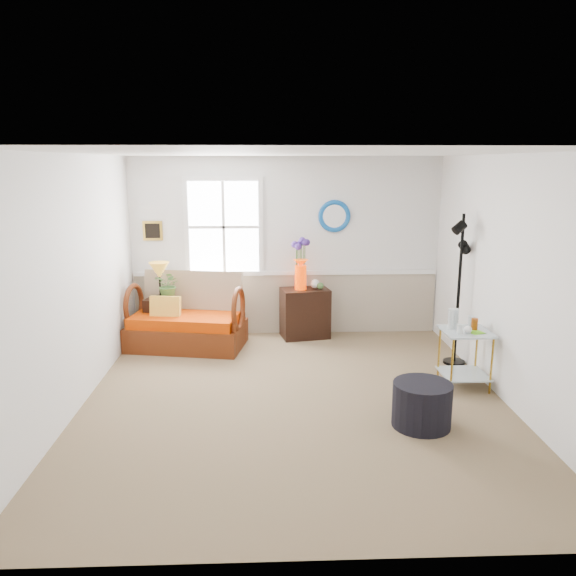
{
  "coord_description": "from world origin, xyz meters",
  "views": [
    {
      "loc": [
        -0.29,
        -5.63,
        2.51
      ],
      "look_at": [
        -0.05,
        0.61,
        1.11
      ],
      "focal_mm": 35.0,
      "sensor_mm": 36.0,
      "label": 1
    }
  ],
  "objects_px": {
    "cabinet": "(305,313)",
    "floor_lamp": "(459,290)",
    "side_table": "(464,359)",
    "lamp_stand": "(161,320)",
    "ottoman": "(422,405)",
    "loveseat": "(186,312)"
  },
  "relations": [
    {
      "from": "cabinet",
      "to": "ottoman",
      "type": "bearing_deg",
      "value": -82.8
    },
    {
      "from": "cabinet",
      "to": "ottoman",
      "type": "xyz_separation_m",
      "value": [
        0.94,
        -2.9,
        -0.14
      ]
    },
    {
      "from": "cabinet",
      "to": "side_table",
      "type": "xyz_separation_m",
      "value": [
        1.68,
        -1.95,
        -0.03
      ]
    },
    {
      "from": "cabinet",
      "to": "floor_lamp",
      "type": "distance_m",
      "value": 2.26
    },
    {
      "from": "side_table",
      "to": "floor_lamp",
      "type": "xyz_separation_m",
      "value": [
        0.15,
        0.76,
        0.62
      ]
    },
    {
      "from": "loveseat",
      "to": "floor_lamp",
      "type": "xyz_separation_m",
      "value": [
        3.5,
        -0.8,
        0.45
      ]
    },
    {
      "from": "loveseat",
      "to": "lamp_stand",
      "type": "height_order",
      "value": "loveseat"
    },
    {
      "from": "lamp_stand",
      "to": "floor_lamp",
      "type": "xyz_separation_m",
      "value": [
        3.89,
        -1.0,
        0.63
      ]
    },
    {
      "from": "cabinet",
      "to": "floor_lamp",
      "type": "xyz_separation_m",
      "value": [
        1.83,
        -1.19,
        0.59
      ]
    },
    {
      "from": "floor_lamp",
      "to": "cabinet",
      "type": "bearing_deg",
      "value": 127.76
    },
    {
      "from": "loveseat",
      "to": "cabinet",
      "type": "distance_m",
      "value": 1.72
    },
    {
      "from": "lamp_stand",
      "to": "ottoman",
      "type": "height_order",
      "value": "lamp_stand"
    },
    {
      "from": "floor_lamp",
      "to": "ottoman",
      "type": "distance_m",
      "value": 2.07
    },
    {
      "from": "cabinet",
      "to": "ottoman",
      "type": "distance_m",
      "value": 3.05
    },
    {
      "from": "cabinet",
      "to": "floor_lamp",
      "type": "relative_size",
      "value": 0.38
    },
    {
      "from": "loveseat",
      "to": "floor_lamp",
      "type": "relative_size",
      "value": 0.81
    },
    {
      "from": "side_table",
      "to": "floor_lamp",
      "type": "relative_size",
      "value": 0.35
    },
    {
      "from": "lamp_stand",
      "to": "ottoman",
      "type": "distance_m",
      "value": 4.04
    },
    {
      "from": "loveseat",
      "to": "side_table",
      "type": "height_order",
      "value": "loveseat"
    },
    {
      "from": "ottoman",
      "to": "floor_lamp",
      "type": "bearing_deg",
      "value": 62.4
    },
    {
      "from": "ottoman",
      "to": "side_table",
      "type": "bearing_deg",
      "value": 52.05
    },
    {
      "from": "lamp_stand",
      "to": "cabinet",
      "type": "bearing_deg",
      "value": 5.23
    }
  ]
}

